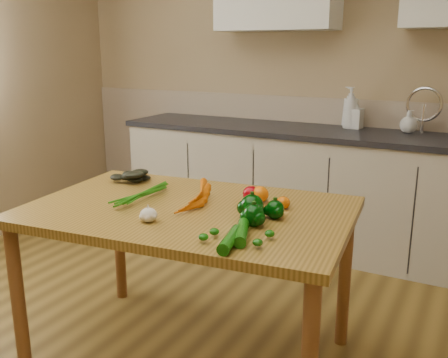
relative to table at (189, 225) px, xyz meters
The scene contains 17 objects.
room 0.69m from the table, 124.96° to the right, with size 4.04×5.04×2.64m.
counter_run 1.70m from the table, 90.75° to the left, with size 2.84×0.64×1.14m.
table is the anchor object (origin of this frame).
soap_bottle_a 1.90m from the table, 82.38° to the left, with size 0.12×0.12×0.30m, color silver.
soap_bottle_b 1.90m from the table, 81.12° to the left, with size 0.10×0.10×0.21m, color silver.
soap_bottle_c 1.99m from the table, 70.35° to the left, with size 0.12×0.12×0.15m, color silver.
carrot_bunch 0.14m from the table, 154.46° to the left, with size 0.27×0.21×0.07m, color #D75E05, non-canonical shape.
leafy_greens 0.57m from the table, 154.27° to the left, with size 0.21×0.19×0.10m, color black, non-canonical shape.
garlic_bulb 0.27m from the table, 99.67° to the right, with size 0.07×0.07×0.06m, color silver.
pepper_a 0.35m from the table, ahead, with size 0.10×0.10×0.10m, color #022F04.
pepper_b 0.43m from the table, ahead, with size 0.08×0.08×0.08m, color #022F04.
pepper_c 0.40m from the table, 13.39° to the right, with size 0.09×0.09×0.09m, color #022F04.
tomato_a 0.33m from the table, 45.35° to the left, with size 0.08×0.08×0.07m, color #94020B.
tomato_b 0.36m from the table, 41.28° to the left, with size 0.08×0.08×0.08m, color #DE6005.
tomato_c 0.44m from the table, 25.05° to the left, with size 0.06×0.06×0.06m, color #DE6005.
zucchini_a 0.46m from the table, 31.05° to the right, with size 0.05×0.05×0.21m, color #0D4C08.
zucchini_b 0.50m from the table, 39.85° to the right, with size 0.05×0.05×0.20m, color #0D4C08.
Camera 1 is at (1.39, -1.31, 1.48)m, focal length 40.00 mm.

